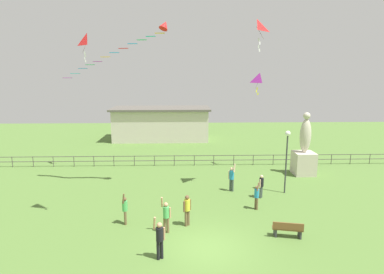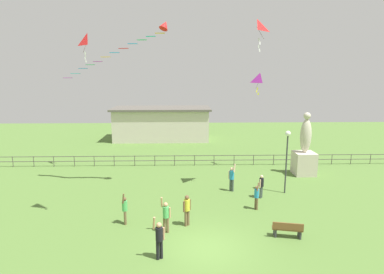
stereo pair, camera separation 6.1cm
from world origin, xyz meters
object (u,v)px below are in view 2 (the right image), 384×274
Objects in this scene: person_4 at (232,177)px; person_5 at (159,238)px; person_2 at (257,196)px; person_6 at (187,208)px; person_0 at (125,208)px; streamer_kite at (153,32)px; park_bench at (287,229)px; kite_1 at (257,27)px; lamppost at (287,148)px; statue_monument at (304,155)px; person_3 at (166,215)px; kite_2 at (88,41)px; kite_0 at (260,79)px; person_1 at (261,185)px.

person_4 is 9.44m from person_5.
person_2 is 4.70m from person_6.
person_6 is at bearing -121.86° from person_4.
streamer_kite is (1.24, 5.54, 9.91)m from person_0.
park_bench is at bearing -45.40° from streamer_kite.
kite_1 reaches higher than person_0.
lamppost is 2.52× the size of person_6.
lamppost is at bearing -7.02° from streamer_kite.
person_2 is at bearing 43.31° from person_5.
kite_1 is (7.98, 4.96, 10.13)m from person_0.
statue_monument is 1.17× the size of lamppost.
person_3 is at bearing -133.59° from kite_1.
lamppost is at bearing 34.49° from person_3.
person_2 is 0.89× the size of kite_1.
lamppost reaches higher than person_4.
kite_1 reaches higher than park_bench.
person_6 is at bearing -154.52° from person_2.
person_4 is (6.59, 4.88, 0.10)m from person_0.
statue_monument is at bearing 51.36° from person_2.
kite_1 reaches higher than kite_2.
person_4 is at bearing 53.94° from person_3.
kite_0 reaches higher than person_5.
statue_monument is at bearing -6.30° from kite_2.
kite_2 is at bearing 151.60° from person_1.
person_1 is at bearing -133.36° from statue_monument.
lamppost is 2.15× the size of person_4.
person_4 is 1.17× the size of person_6.
person_6 is 0.96× the size of kite_0.
kite_0 is 0.23× the size of streamer_kite.
person_3 is at bearing -80.90° from streamer_kite.
person_5 is at bearing -136.69° from person_2.
person_3 is 7.30m from person_4.
streamer_kite is (-7.17, 7.27, 10.36)m from park_bench.
statue_monument is 2.58× the size of kite_1.
statue_monument is 15.28m from streamer_kite.
person_0 is 15.71m from kite_0.
person_0 is at bearing -156.58° from lamppost.
person_4 is 11.19m from streamer_kite.
person_4 is at bearing 172.96° from lamppost.
person_1 is (8.36, 3.57, -0.00)m from person_0.
kite_1 reaches higher than kite_0.
statue_monument is 8.75m from person_2.
streamer_kite is at bearing 175.10° from kite_1.
kite_0 reaches higher than person_1.
park_bench is 0.76× the size of person_4.
statue_monument is at bearing 46.64° from person_1.
kite_2 is (-14.04, 0.09, 3.03)m from kite_0.
person_6 is (-6.84, -4.70, -2.19)m from lamppost.
kite_2 is (-14.66, 6.06, 7.56)m from lamppost.
park_bench is 5.26m from person_6.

